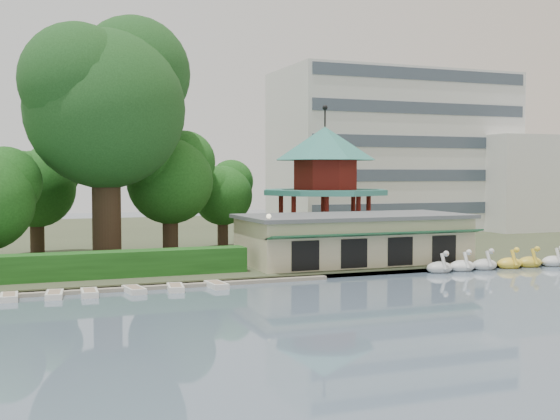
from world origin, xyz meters
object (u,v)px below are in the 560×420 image
dock (82,290)px  pavilion (325,175)px  big_tree (107,96)px  boathouse (354,238)px

dock → pavilion: bearing=31.7°
dock → big_tree: (3.17, 11.00, 13.64)m
dock → boathouse: 22.62m
pavilion → big_tree: big_tree is taller
big_tree → pavilion: bearing=10.3°
boathouse → big_tree: (-18.83, 6.23, 11.39)m
boathouse → pavilion: bearing=78.7°
boathouse → big_tree: big_tree is taller
big_tree → boathouse: bearing=-18.3°
dock → pavilion: size_ratio=2.52×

